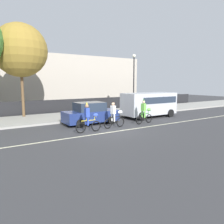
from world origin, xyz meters
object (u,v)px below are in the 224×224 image
object	(u,v)px
parade_cyclist_zebra	(115,116)
parade_cyclist_lime	(144,113)
parade_cyclist_cobalt	(89,119)
parked_car_navy	(91,114)
street_lamp_post	(134,74)
parked_van_silver	(150,103)

from	to	relation	value
parade_cyclist_zebra	parade_cyclist_lime	world-z (taller)	same
parade_cyclist_cobalt	parked_car_navy	size ratio (longest dim) A/B	0.47
parade_cyclist_cobalt	parked_car_navy	distance (m)	2.80
parade_cyclist_cobalt	parade_cyclist_zebra	world-z (taller)	same
street_lamp_post	parade_cyclist_cobalt	bearing A→B (deg)	-143.94
parade_cyclist_cobalt	parked_van_silver	size ratio (longest dim) A/B	0.38
parade_cyclist_zebra	parked_car_navy	xyz separation A→B (m)	(-0.73, 2.17, -0.06)
parade_cyclist_cobalt	parked_van_silver	xyz separation A→B (m)	(7.35, 2.45, 0.44)
parade_cyclist_lime	parked_car_navy	distance (m)	4.07
parade_cyclist_cobalt	parked_van_silver	world-z (taller)	parked_van_silver
parade_cyclist_lime	parked_van_silver	bearing A→B (deg)	40.76
parade_cyclist_cobalt	parade_cyclist_zebra	bearing A→B (deg)	7.05
parked_car_navy	street_lamp_post	xyz separation A→B (m)	(7.06, 3.73, 3.21)
parade_cyclist_lime	parade_cyclist_zebra	bearing A→B (deg)	-179.01
parade_cyclist_cobalt	street_lamp_post	bearing A→B (deg)	36.06
parade_cyclist_cobalt	parade_cyclist_lime	size ratio (longest dim) A/B	1.00
parked_van_silver	parade_cyclist_zebra	bearing A→B (deg)	-157.29
parade_cyclist_zebra	parked_van_silver	world-z (taller)	parked_van_silver
parade_cyclist_lime	parked_car_navy	bearing A→B (deg)	148.66
parked_van_silver	street_lamp_post	bearing A→B (deg)	73.50
parked_van_silver	parked_car_navy	world-z (taller)	parked_van_silver
parade_cyclist_zebra	parked_car_navy	size ratio (longest dim) A/B	0.47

